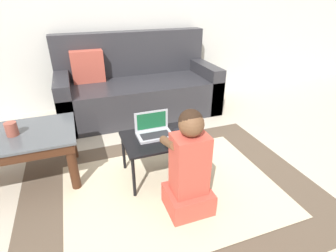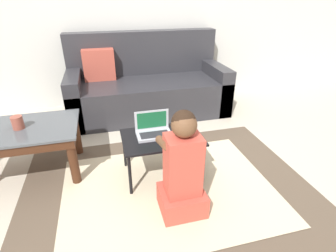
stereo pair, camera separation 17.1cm
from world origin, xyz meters
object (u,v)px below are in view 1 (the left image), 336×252
coffee_table (14,144)px  laptop (154,132)px  laptop_desk (163,141)px  computer_mouse (178,131)px  person_seated (189,169)px  couch (137,88)px  cup_on_table (11,129)px

coffee_table → laptop: (1.02, -0.25, 0.04)m
coffee_table → laptop_desk: bearing=-15.3°
laptop_desk → computer_mouse: bearing=3.0°
laptop_desk → person_seated: 0.43m
couch → laptop_desk: 1.34m
coffee_table → person_seated: size_ratio=1.17×
computer_mouse → cup_on_table: (-1.19, 0.28, 0.10)m
person_seated → cup_on_table: (-1.10, 0.71, 0.14)m
couch → computer_mouse: (0.00, -1.33, 0.07)m
couch → laptop_desk: (-0.13, -1.34, 0.01)m
couch → computer_mouse: bearing=-89.9°
cup_on_table → laptop_desk: bearing=-15.2°
couch → cup_on_table: (-1.19, -1.05, 0.16)m
person_seated → cup_on_table: bearing=146.9°
coffee_table → person_seated: person_seated is taller
coffee_table → laptop: size_ratio=3.24×
coffee_table → cup_on_table: 0.12m
coffee_table → computer_mouse: (1.20, -0.29, 0.03)m
laptop_desk → cup_on_table: size_ratio=6.13×
coffee_table → computer_mouse: coffee_table is taller
laptop → computer_mouse: bearing=-11.9°
coffee_table → cup_on_table: bearing=-21.9°
laptop → person_seated: person_seated is taller
laptop → person_seated: size_ratio=0.36×
coffee_table → laptop_desk: size_ratio=1.43×
person_seated → cup_on_table: person_seated is taller
coffee_table → couch: bearing=41.0°
couch → computer_mouse: 1.33m
laptop_desk → laptop: laptop is taller
laptop_desk → cup_on_table: cup_on_table is taller
laptop_desk → computer_mouse: (0.13, 0.01, 0.06)m
coffee_table → laptop: laptop is taller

